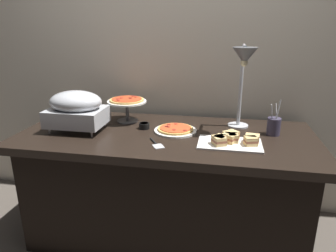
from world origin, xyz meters
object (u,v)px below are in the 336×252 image
Objects in this scene: heat_lamp at (244,66)px; sandwich_platter at (232,140)px; pizza_plate_front at (175,130)px; serving_spatula at (156,144)px; utensil_holder at (274,126)px; chafing_dish at (76,109)px; sauce_cup_near at (144,126)px; pizza_plate_center at (127,103)px.

sandwich_platter is at bearing -102.09° from heat_lamp.
serving_spatula is (-0.08, -0.25, -0.01)m from pizza_plate_front.
heat_lamp is at bearing -176.00° from utensil_holder.
heat_lamp is at bearing 30.69° from serving_spatula.
chafing_dish reaches higher than utensil_holder.
serving_spatula is (0.14, -0.27, -0.02)m from sauce_cup_near.
pizza_plate_center is 0.82m from sandwich_platter.
pizza_plate_front is 0.22m from sauce_cup_near.
pizza_plate_front is 1.00× the size of pizza_plate_center.
serving_spatula is (-0.49, -0.29, -0.43)m from heat_lamp.
heat_lamp is at bearing 2.10° from sauce_cup_near.
sandwich_platter is (1.01, -0.07, -0.12)m from chafing_dish.
heat_lamp reaches higher than pizza_plate_center.
pizza_plate_front is at bearing -22.68° from pizza_plate_center.
utensil_holder is 0.77m from serving_spatula.
utensil_holder is (1.00, -0.10, -0.08)m from pizza_plate_center.
serving_spatula is at bearing -15.31° from chafing_dish.
pizza_plate_front is at bearing 155.71° from sandwich_platter.
sandwich_platter reaches higher than pizza_plate_front.
chafing_dish is 0.36m from pizza_plate_center.
heat_lamp is at bearing 5.81° from pizza_plate_front.
utensil_holder is (0.84, 0.04, 0.04)m from sauce_cup_near.
heat_lamp is at bearing -8.46° from pizza_plate_center.
sandwich_platter is 0.34m from utensil_holder.
pizza_plate_center is 1.73× the size of serving_spatula.
sauce_cup_near is at bearing 117.92° from serving_spatula.
pizza_plate_center is 0.24m from sauce_cup_near.
sauce_cup_near is (0.43, 0.11, -0.13)m from chafing_dish.
chafing_dish is 1.29× the size of pizza_plate_front.
utensil_holder is at bearing 2.59° from sauce_cup_near.
pizza_plate_front is 1.21× the size of utensil_holder.
sandwich_platter is (0.74, -0.32, -0.11)m from pizza_plate_center.
chafing_dish is at bearing -165.49° from sauce_cup_near.
utensil_holder is (1.27, 0.15, -0.09)m from chafing_dish.
pizza_plate_center reaches higher than sandwich_platter.
chafing_dish is 1.02m from sandwich_platter.
heat_lamp reaches higher than serving_spatula.
sauce_cup_near is 0.84m from utensil_holder.
chafing_dish reaches higher than pizza_plate_center.
heat_lamp reaches higher than utensil_holder.
pizza_plate_center is 1.01m from utensil_holder.
pizza_plate_center is at bearing 156.53° from sandwich_platter.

